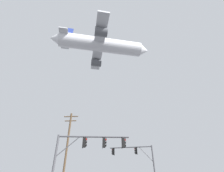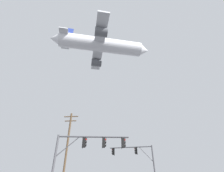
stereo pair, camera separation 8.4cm
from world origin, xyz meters
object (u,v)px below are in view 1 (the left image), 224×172
at_px(signal_pole_near, 87,148).
at_px(signal_pole_far, 138,157).
at_px(airplane, 101,45).
at_px(utility_pole, 67,148).

xyz_separation_m(signal_pole_near, signal_pole_far, (5.33, 9.50, 0.36)).
bearing_deg(airplane, signal_pole_near, -83.02).
distance_m(signal_pole_far, utility_pole, 10.15).
distance_m(signal_pole_near, signal_pole_far, 10.89).
bearing_deg(signal_pole_far, airplane, 129.78).
bearing_deg(utility_pole, signal_pole_far, 9.12).
height_order(signal_pole_near, airplane, airplane).
bearing_deg(utility_pole, signal_pole_near, -59.56).
distance_m(signal_pole_near, airplane, 37.22).
distance_m(signal_pole_far, airplane, 33.94).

